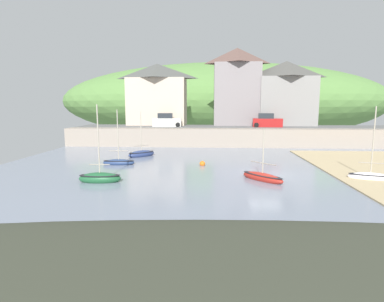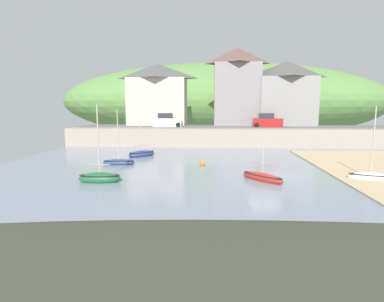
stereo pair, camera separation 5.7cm
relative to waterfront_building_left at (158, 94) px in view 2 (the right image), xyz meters
name	(u,v)px [view 2 (the right image)]	position (x,y,z in m)	size (l,w,h in m)	color
ground	(328,214)	(14.37, -34.76, -7.06)	(48.00, 41.00, 0.61)	gray
quay_seawall	(244,136)	(12.98, -7.70, -5.87)	(48.00, 9.40, 2.40)	gray
hillside_backdrop	(223,101)	(11.42, 30.00, -0.80)	(80.00, 44.00, 18.37)	#5A8842
waterfront_building_left	(158,94)	(0.00, 0.00, 0.00)	(9.22, 5.99, 9.51)	beige
waterfront_building_centre	(237,86)	(12.44, 0.00, 1.15)	(7.28, 5.51, 11.77)	gray
waterfront_building_right	(286,93)	(19.98, 0.00, 0.12)	(8.74, 6.15, 9.74)	gray
fishing_boat_green	(119,162)	(-0.08, -21.66, -6.98)	(3.00, 1.16, 5.23)	navy
sailboat_white_hull	(100,178)	(0.53, -28.39, -6.93)	(3.10, 1.41, 5.74)	#1F5932
dinghy_open_wooden	(142,154)	(1.02, -16.90, -6.94)	(3.09, 3.07, 5.01)	navy
sailboat_far_left	(262,177)	(12.32, -27.23, -6.98)	(3.12, 3.28, 3.91)	#AA271E
sailboat_nearest_shore	(370,176)	(20.30, -26.67, -6.95)	(3.22, 1.81, 5.58)	white
parked_car_near_slipway	(167,121)	(2.07, -4.50, -4.02)	(4.19, 1.93, 1.95)	silver
parked_car_by_wall	(267,121)	(16.51, -4.50, -4.02)	(4.22, 2.02, 1.95)	#AA1D1C
mooring_buoy	(202,164)	(7.75, -21.72, -7.07)	(0.52, 0.52, 0.52)	orange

